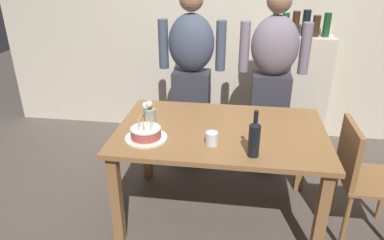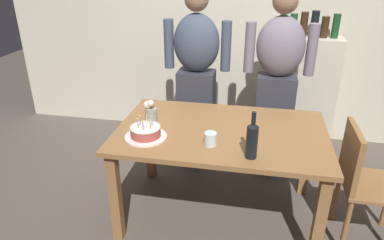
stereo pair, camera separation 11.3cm
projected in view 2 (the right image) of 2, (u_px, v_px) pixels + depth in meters
The scene contains 11 objects.
ground_plane at pixel (218, 212), 2.85m from camera, with size 10.00×10.00×0.00m, color #564C44.
back_wall at pixel (240, 17), 3.68m from camera, with size 5.20×0.10×2.60m, color beige.
dining_table at pixel (221, 142), 2.58m from camera, with size 1.50×0.96×0.74m.
birthday_cake at pixel (146, 133), 2.41m from camera, with size 0.29×0.29×0.16m.
water_glass_near at pixel (210, 139), 2.31m from camera, with size 0.08×0.08×0.09m, color silver.
wine_bottle at pixel (252, 140), 2.14m from camera, with size 0.07×0.07×0.31m.
flower_vase at pixel (151, 111), 2.64m from camera, with size 0.10×0.09×0.17m.
person_man_bearded at pixel (196, 76), 3.25m from camera, with size 0.61×0.27×1.66m.
person_woman_cardigan at pixel (277, 81), 3.12m from camera, with size 0.61×0.27×1.66m.
dining_chair at pixel (362, 177), 2.38m from camera, with size 0.42×0.42×0.87m.
shelf_cabinet at pixel (300, 91), 3.66m from camera, with size 0.69×0.30×1.46m.
Camera 2 is at (0.22, -2.27, 1.87)m, focal length 32.98 mm.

